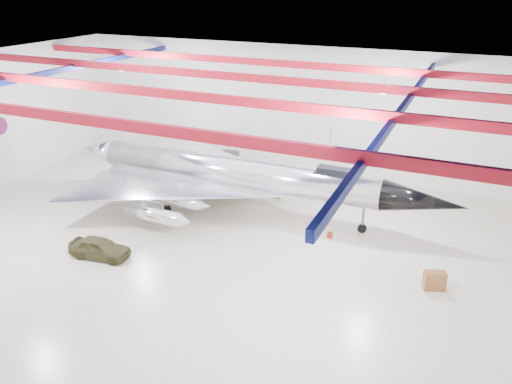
% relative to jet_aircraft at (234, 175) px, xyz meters
% --- Properties ---
extents(floor, '(40.00, 40.00, 0.00)m').
position_rel_jet_aircraft_xyz_m(floor, '(0.15, -5.11, -2.70)').
color(floor, beige).
rests_on(floor, ground).
extents(wall_back, '(40.00, 0.00, 40.00)m').
position_rel_jet_aircraft_xyz_m(wall_back, '(0.15, 9.89, 2.80)').
color(wall_back, silver).
rests_on(wall_back, floor).
extents(ceiling, '(40.00, 40.00, 0.00)m').
position_rel_jet_aircraft_xyz_m(ceiling, '(0.15, -5.11, 8.30)').
color(ceiling, '#0A0F38').
rests_on(ceiling, wall_back).
extents(ceiling_structure, '(39.50, 29.50, 1.08)m').
position_rel_jet_aircraft_xyz_m(ceiling_structure, '(0.15, -5.11, 7.62)').
color(ceiling_structure, maroon).
rests_on(ceiling_structure, ceiling).
extents(jet_aircraft, '(30.19, 17.41, 8.24)m').
position_rel_jet_aircraft_xyz_m(jet_aircraft, '(0.00, 0.00, 0.00)').
color(jet_aircraft, silver).
rests_on(jet_aircraft, floor).
extents(jeep, '(4.07, 2.06, 1.33)m').
position_rel_jet_aircraft_xyz_m(jeep, '(-4.51, -9.83, -2.04)').
color(jeep, '#3E3C1F').
rests_on(jeep, floor).
extents(desk, '(1.32, 0.98, 1.09)m').
position_rel_jet_aircraft_xyz_m(desk, '(14.99, -4.97, -2.16)').
color(desk, brown).
rests_on(desk, floor).
extents(crate_ply, '(0.52, 0.43, 0.36)m').
position_rel_jet_aircraft_xyz_m(crate_ply, '(-5.02, -1.83, -2.52)').
color(crate_ply, olive).
rests_on(crate_ply, floor).
extents(toolbox_red, '(0.47, 0.41, 0.28)m').
position_rel_jet_aircraft_xyz_m(toolbox_red, '(-1.48, 3.12, -2.56)').
color(toolbox_red, maroon).
rests_on(toolbox_red, floor).
extents(parts_bin, '(0.70, 0.58, 0.46)m').
position_rel_jet_aircraft_xyz_m(parts_bin, '(2.23, 3.24, -2.47)').
color(parts_bin, olive).
rests_on(parts_bin, floor).
extents(crate_small, '(0.51, 0.47, 0.29)m').
position_rel_jet_aircraft_xyz_m(crate_small, '(-7.88, 0.13, -2.56)').
color(crate_small, '#59595B').
rests_on(crate_small, floor).
extents(tool_chest, '(0.44, 0.44, 0.35)m').
position_rel_jet_aircraft_xyz_m(tool_chest, '(7.94, -1.50, -2.53)').
color(tool_chest, maroon).
rests_on(tool_chest, floor).
extents(spares_box, '(0.45, 0.45, 0.38)m').
position_rel_jet_aircraft_xyz_m(spares_box, '(-0.09, 2.45, -2.51)').
color(spares_box, '#59595B').
rests_on(spares_box, floor).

